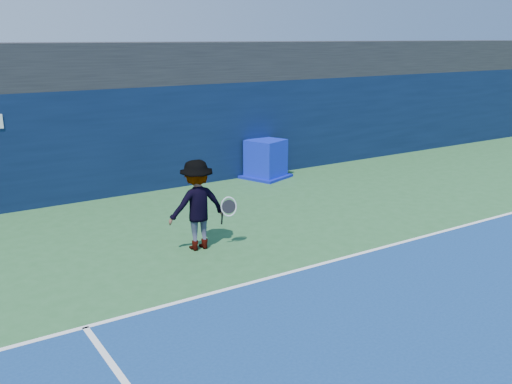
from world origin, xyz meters
TOP-DOWN VIEW (x-y plane):
  - ground at (0.00, 0.00)m, footprint 80.00×80.00m
  - baseline at (0.00, 3.00)m, footprint 24.00×0.10m
  - stadium_band at (0.00, 11.50)m, footprint 36.00×3.00m
  - back_wall_assembly at (-0.00, 10.50)m, footprint 36.00×1.03m
  - equipment_cart at (2.79, 9.61)m, footprint 1.64×1.64m
  - tennis_player at (-1.94, 5.13)m, footprint 1.41×0.79m
  - tennis_ball at (-1.62, 5.91)m, footprint 0.07×0.07m

SIDE VIEW (x-z plane):
  - ground at x=0.00m, z-range 0.00..0.00m
  - baseline at x=0.00m, z-range 0.01..0.01m
  - equipment_cart at x=2.79m, z-range -0.05..1.17m
  - tennis_ball at x=-1.62m, z-range 0.87..0.93m
  - tennis_player at x=-1.94m, z-range 0.00..1.92m
  - back_wall_assembly at x=0.00m, z-range 0.00..3.00m
  - stadium_band at x=0.00m, z-range 3.00..4.20m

